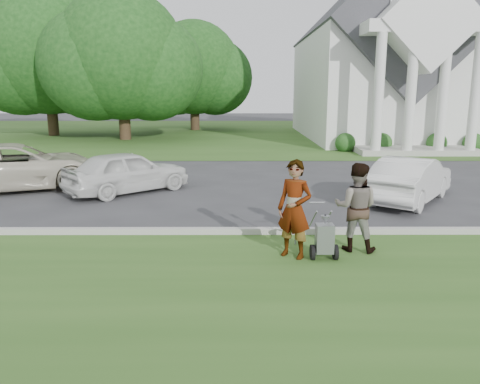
{
  "coord_description": "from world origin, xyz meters",
  "views": [
    {
      "loc": [
        -0.34,
        -9.76,
        3.24
      ],
      "look_at": [
        -0.3,
        0.0,
        1.12
      ],
      "focal_mm": 35.0,
      "sensor_mm": 36.0,
      "label": 1
    }
  ],
  "objects_px": {
    "striping_cart": "(324,239)",
    "car_a": "(18,167)",
    "person_right": "(356,208)",
    "tree_far": "(47,56)",
    "car_d": "(410,179)",
    "church": "(376,50)",
    "parking_meter_near": "(296,209)",
    "tree_left": "(121,62)",
    "car_b": "(127,172)",
    "person_left": "(294,210)",
    "tree_back": "(194,72)"
  },
  "relations": [
    {
      "from": "tree_far",
      "to": "car_d",
      "type": "relative_size",
      "value": 2.86
    },
    {
      "from": "car_b",
      "to": "tree_back",
      "type": "bearing_deg",
      "value": -41.21
    },
    {
      "from": "tree_back",
      "to": "person_right",
      "type": "xyz_separation_m",
      "value": [
        6.06,
        -30.55,
        -3.82
      ]
    },
    {
      "from": "tree_back",
      "to": "parking_meter_near",
      "type": "xyz_separation_m",
      "value": [
        4.9,
        -30.19,
        -3.92
      ]
    },
    {
      "from": "tree_back",
      "to": "person_left",
      "type": "height_order",
      "value": "tree_back"
    },
    {
      "from": "car_b",
      "to": "person_right",
      "type": "bearing_deg",
      "value": -174.93
    },
    {
      "from": "tree_back",
      "to": "car_a",
      "type": "height_order",
      "value": "tree_back"
    },
    {
      "from": "tree_back",
      "to": "striping_cart",
      "type": "height_order",
      "value": "tree_back"
    },
    {
      "from": "tree_far",
      "to": "car_d",
      "type": "distance_m",
      "value": 28.74
    },
    {
      "from": "tree_far",
      "to": "parking_meter_near",
      "type": "height_order",
      "value": "tree_far"
    },
    {
      "from": "parking_meter_near",
      "to": "tree_far",
      "type": "bearing_deg",
      "value": 120.6
    },
    {
      "from": "striping_cart",
      "to": "parking_meter_near",
      "type": "relative_size",
      "value": 0.82
    },
    {
      "from": "person_right",
      "to": "car_a",
      "type": "distance_m",
      "value": 11.52
    },
    {
      "from": "striping_cart",
      "to": "person_right",
      "type": "distance_m",
      "value": 1.03
    },
    {
      "from": "striping_cart",
      "to": "car_a",
      "type": "xyz_separation_m",
      "value": [
        -9.0,
        6.72,
        0.35
      ]
    },
    {
      "from": "tree_left",
      "to": "tree_back",
      "type": "height_order",
      "value": "tree_left"
    },
    {
      "from": "tree_far",
      "to": "person_left",
      "type": "xyz_separation_m",
      "value": [
        14.76,
        -25.95,
        -4.72
      ]
    },
    {
      "from": "person_right",
      "to": "parking_meter_near",
      "type": "xyz_separation_m",
      "value": [
        -1.17,
        0.36,
        -0.11
      ]
    },
    {
      "from": "person_right",
      "to": "car_d",
      "type": "distance_m",
      "value": 5.15
    },
    {
      "from": "tree_back",
      "to": "person_left",
      "type": "bearing_deg",
      "value": -81.25
    },
    {
      "from": "tree_back",
      "to": "person_right",
      "type": "relative_size",
      "value": 5.28
    },
    {
      "from": "person_right",
      "to": "tree_far",
      "type": "bearing_deg",
      "value": -40.82
    },
    {
      "from": "tree_back",
      "to": "parking_meter_near",
      "type": "height_order",
      "value": "tree_back"
    },
    {
      "from": "person_left",
      "to": "striping_cart",
      "type": "bearing_deg",
      "value": 20.06
    },
    {
      "from": "striping_cart",
      "to": "person_left",
      "type": "height_order",
      "value": "person_left"
    },
    {
      "from": "car_a",
      "to": "car_b",
      "type": "relative_size",
      "value": 1.37
    },
    {
      "from": "church",
      "to": "tree_left",
      "type": "bearing_deg",
      "value": -176.21
    },
    {
      "from": "striping_cart",
      "to": "car_d",
      "type": "xyz_separation_m",
      "value": [
        3.42,
        4.91,
        0.26
      ]
    },
    {
      "from": "striping_cart",
      "to": "car_a",
      "type": "relative_size",
      "value": 0.19
    },
    {
      "from": "person_right",
      "to": "car_b",
      "type": "height_order",
      "value": "person_right"
    },
    {
      "from": "striping_cart",
      "to": "car_d",
      "type": "distance_m",
      "value": 5.99
    },
    {
      "from": "tree_left",
      "to": "person_left",
      "type": "relative_size",
      "value": 5.49
    },
    {
      "from": "tree_left",
      "to": "tree_far",
      "type": "bearing_deg",
      "value": 153.44
    },
    {
      "from": "car_a",
      "to": "car_d",
      "type": "bearing_deg",
      "value": -120.92
    },
    {
      "from": "person_left",
      "to": "car_a",
      "type": "height_order",
      "value": "person_left"
    },
    {
      "from": "striping_cart",
      "to": "person_right",
      "type": "xyz_separation_m",
      "value": [
        0.72,
        0.54,
        0.5
      ]
    },
    {
      "from": "tree_left",
      "to": "striping_cart",
      "type": "distance_m",
      "value": 25.35
    },
    {
      "from": "person_left",
      "to": "tree_far",
      "type": "bearing_deg",
      "value": 152.98
    },
    {
      "from": "tree_back",
      "to": "striping_cart",
      "type": "distance_m",
      "value": 31.84
    },
    {
      "from": "tree_left",
      "to": "tree_far",
      "type": "height_order",
      "value": "tree_far"
    },
    {
      "from": "car_d",
      "to": "car_a",
      "type": "bearing_deg",
      "value": 28.03
    },
    {
      "from": "car_b",
      "to": "car_d",
      "type": "relative_size",
      "value": 0.99
    },
    {
      "from": "parking_meter_near",
      "to": "car_d",
      "type": "bearing_deg",
      "value": 46.08
    },
    {
      "from": "person_left",
      "to": "car_b",
      "type": "height_order",
      "value": "person_left"
    },
    {
      "from": "church",
      "to": "parking_meter_near",
      "type": "relative_size",
      "value": 18.88
    },
    {
      "from": "tree_far",
      "to": "church",
      "type": "bearing_deg",
      "value": -4.66
    },
    {
      "from": "tree_far",
      "to": "striping_cart",
      "type": "height_order",
      "value": "tree_far"
    },
    {
      "from": "church",
      "to": "person_right",
      "type": "bearing_deg",
      "value": -106.36
    },
    {
      "from": "person_left",
      "to": "car_b",
      "type": "distance_m",
      "value": 7.66
    },
    {
      "from": "parking_meter_near",
      "to": "car_a",
      "type": "bearing_deg",
      "value": 145.74
    }
  ]
}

